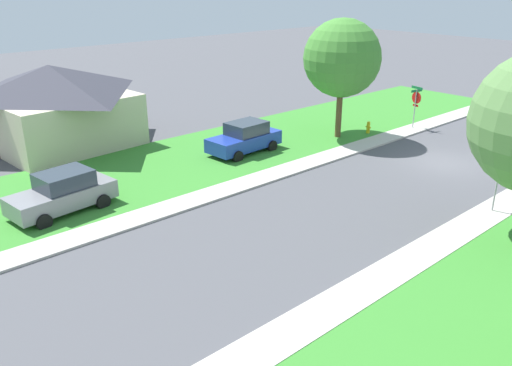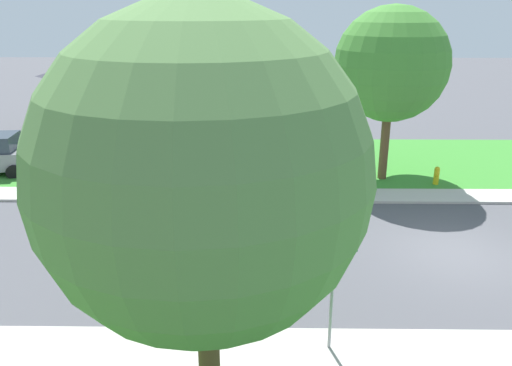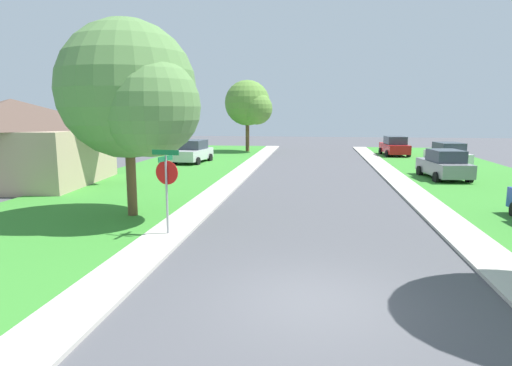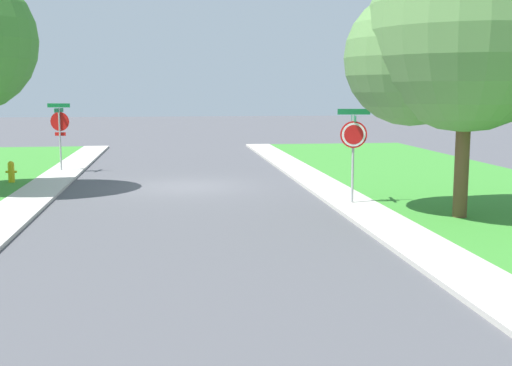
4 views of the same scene
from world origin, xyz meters
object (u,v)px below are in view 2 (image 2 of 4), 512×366
Objects in this scene: car_blue_across_road at (238,150)px; tree_across_right at (394,67)px; tree_sidewalk_far at (217,178)px; house_right_setback at (129,86)px; stop_sign_far_corner at (332,273)px; fire_hydrant at (436,176)px.

car_blue_across_road is 7.52m from tree_across_right.
tree_sidewalk_far is (-14.89, -0.42, 3.69)m from car_blue_across_road.
house_right_setback is (8.90, 7.05, 1.50)m from car_blue_across_road.
stop_sign_far_corner is 0.38× the size of tree_sidewalk_far.
house_right_setback reaches higher than stop_sign_far_corner.
tree_across_right is (-1.30, -6.36, 3.80)m from car_blue_across_road.
fire_hydrant is at bearing -28.09° from stop_sign_far_corner.
tree_across_right is (11.71, -3.83, 2.79)m from stop_sign_far_corner.
fire_hydrant is at bearing -31.84° from tree_sidewalk_far.
house_right_setback is (21.91, 9.57, 0.49)m from stop_sign_far_corner.
tree_sidewalk_far reaches higher than house_right_setback.
house_right_setback is at bearing 38.37° from car_blue_across_road.
tree_sidewalk_far is at bearing -162.58° from house_right_setback.
house_right_setback is (23.79, 7.46, -2.18)m from tree_sidewalk_far.
tree_sidewalk_far reaches higher than fire_hydrant.
tree_across_right is 17.00m from house_right_setback.
car_blue_across_road reaches higher than fire_hydrant.
car_blue_across_road is 5.29× the size of fire_hydrant.
tree_sidewalk_far is 15.37m from fire_hydrant.
house_right_setback reaches higher than car_blue_across_road.
stop_sign_far_corner reaches higher than car_blue_across_road.
tree_across_right is at bearing -18.14° from stop_sign_far_corner.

